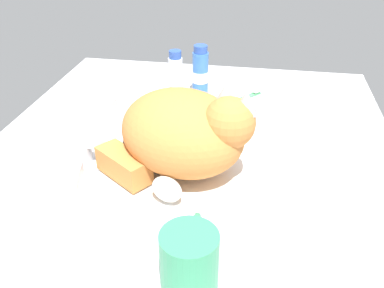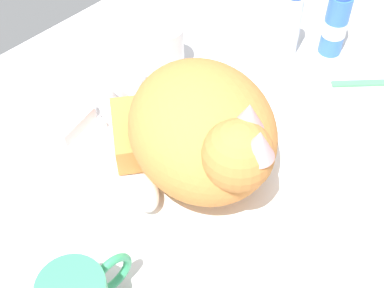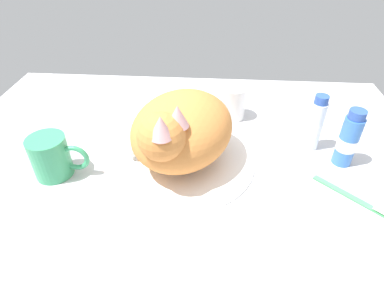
# 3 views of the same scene
# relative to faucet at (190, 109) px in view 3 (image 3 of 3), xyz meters

# --- Properties ---
(ground_plane) EXTENTS (1.10, 0.83, 0.03)m
(ground_plane) POSITION_rel_faucet_xyz_m (0.00, -0.18, -0.04)
(ground_plane) COLOR silver
(sink_basin) EXTENTS (0.30, 0.30, 0.01)m
(sink_basin) POSITION_rel_faucet_xyz_m (0.00, -0.18, -0.02)
(sink_basin) COLOR white
(sink_basin) RESTS_ON ground_plane
(faucet) EXTENTS (0.13, 0.10, 0.05)m
(faucet) POSITION_rel_faucet_xyz_m (0.00, 0.00, 0.00)
(faucet) COLOR silver
(faucet) RESTS_ON ground_plane
(cat) EXTENTS (0.28, 0.30, 0.17)m
(cat) POSITION_rel_faucet_xyz_m (-0.01, -0.19, 0.06)
(cat) COLOR #D17F3D
(cat) RESTS_ON sink_basin
(coffee_mug) EXTENTS (0.12, 0.07, 0.09)m
(coffee_mug) POSITION_rel_faucet_xyz_m (-0.25, -0.24, 0.02)
(coffee_mug) COLOR #389966
(coffee_mug) RESTS_ON ground_plane
(rinse_cup) EXTENTS (0.06, 0.06, 0.08)m
(rinse_cup) POSITION_rel_faucet_xyz_m (0.11, 0.01, 0.02)
(rinse_cup) COLOR white
(rinse_cup) RESTS_ON ground_plane
(soap_dish) EXTENTS (0.09, 0.06, 0.01)m
(soap_dish) POSITION_rel_faucet_xyz_m (-0.09, 0.01, -0.02)
(soap_dish) COLOR white
(soap_dish) RESTS_ON ground_plane
(soap_bar) EXTENTS (0.08, 0.06, 0.02)m
(soap_bar) POSITION_rel_faucet_xyz_m (-0.09, 0.01, 0.00)
(soap_bar) COLOR silver
(soap_bar) RESTS_ON soap_dish
(toothpaste_bottle) EXTENTS (0.03, 0.03, 0.13)m
(toothpaste_bottle) POSITION_rel_faucet_xyz_m (0.28, -0.11, 0.04)
(toothpaste_bottle) COLOR white
(toothpaste_bottle) RESTS_ON ground_plane
(mouthwash_bottle) EXTENTS (0.04, 0.04, 0.13)m
(mouthwash_bottle) POSITION_rel_faucet_xyz_m (0.34, -0.16, 0.04)
(mouthwash_bottle) COLOR #3870C6
(mouthwash_bottle) RESTS_ON ground_plane
(toothbrush) EXTENTS (0.11, 0.10, 0.02)m
(toothbrush) POSITION_rel_faucet_xyz_m (0.33, -0.27, -0.02)
(toothbrush) COLOR #4CB266
(toothbrush) RESTS_ON ground_plane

